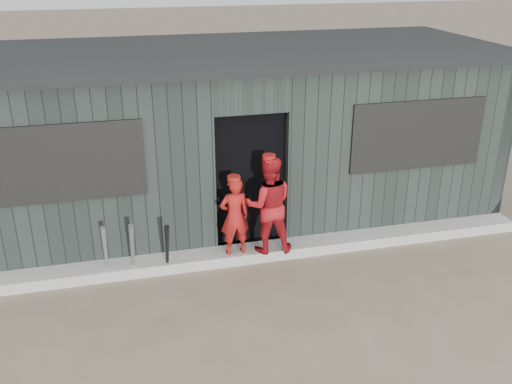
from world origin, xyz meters
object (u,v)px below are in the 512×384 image
object	(u,v)px
bat_mid	(132,250)
player_red_right	(269,205)
bat_left	(106,252)
player_red_left	(235,216)
dugout	(230,134)
bat_right	(167,249)
player_grey_back	(262,197)

from	to	relation	value
bat_mid	player_red_right	xyz separation A→B (m)	(1.82, 0.06, 0.41)
bat_left	player_red_left	size ratio (longest dim) A/B	0.71
bat_left	player_red_left	distance (m)	1.72
dugout	bat_right	bearing A→B (deg)	-123.22
bat_left	player_red_right	bearing A→B (deg)	-0.26
bat_right	player_red_left	bearing A→B (deg)	8.11
player_grey_back	dugout	bearing A→B (deg)	-102.49
bat_left	bat_right	xyz separation A→B (m)	(0.77, -0.11, 0.00)
bat_left	dugout	size ratio (longest dim) A/B	0.09
bat_mid	player_grey_back	bearing A→B (deg)	21.64
bat_left	player_grey_back	xyz separation A→B (m)	(2.25, 0.69, 0.25)
bat_left	bat_right	world-z (taller)	bat_right
player_red_right	bat_right	bearing A→B (deg)	12.30
player_red_right	bat_mid	bearing A→B (deg)	9.79
bat_left	player_grey_back	size ratio (longest dim) A/B	0.61
bat_right	dugout	xyz separation A→B (m)	(1.23, 1.88, 0.89)
player_grey_back	player_red_left	bearing A→B (deg)	25.21
bat_mid	player_red_right	size ratio (longest dim) A/B	0.62
player_red_right	player_grey_back	xyz separation A→B (m)	(0.09, 0.70, -0.19)
bat_right	player_red_right	bearing A→B (deg)	4.29
bat_left	dugout	xyz separation A→B (m)	(2.00, 1.76, 0.90)
player_red_left	player_grey_back	xyz separation A→B (m)	(0.55, 0.67, -0.06)
player_grey_back	player_red_right	bearing A→B (deg)	57.08
bat_mid	bat_right	bearing A→B (deg)	-6.18
bat_right	dugout	distance (m)	2.41
dugout	player_red_right	bearing A→B (deg)	-84.97
player_red_right	dugout	xyz separation A→B (m)	(-0.16, 1.77, 0.46)
bat_right	bat_left	bearing A→B (deg)	171.62
player_grey_back	dugout	world-z (taller)	dugout
player_red_left	player_grey_back	size ratio (longest dim) A/B	0.86
player_red_left	player_grey_back	world-z (taller)	player_grey_back
bat_right	player_red_left	xyz separation A→B (m)	(0.92, 0.13, 0.30)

